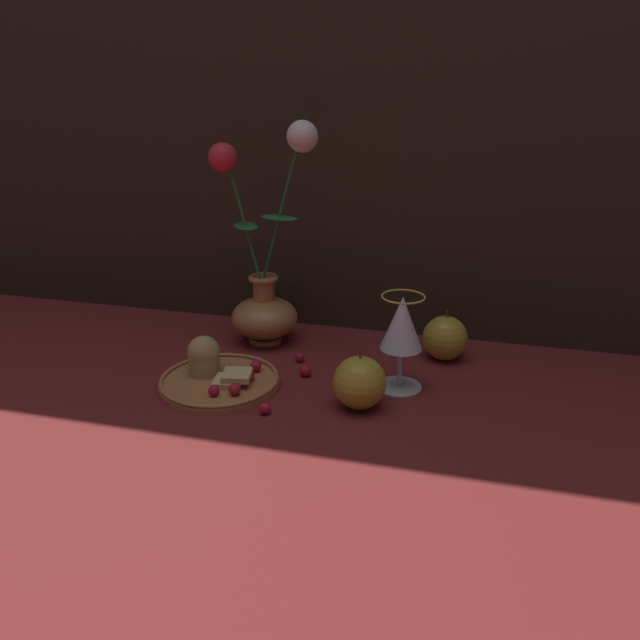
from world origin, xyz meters
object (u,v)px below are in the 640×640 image
object	(u,v)px
plate_with_pastries	(217,374)
apple_near_glass	(445,338)
apple_beside_vase	(360,383)
vase	(265,288)
wine_glass	(402,328)

from	to	relation	value
plate_with_pastries	apple_near_glass	distance (m)	0.39
apple_near_glass	apple_beside_vase	bearing A→B (deg)	-118.09
vase	plate_with_pastries	size ratio (longest dim) A/B	2.07
plate_with_pastries	apple_near_glass	size ratio (longest dim) A/B	2.13
apple_beside_vase	apple_near_glass	size ratio (longest dim) A/B	1.02
apple_beside_vase	vase	bearing A→B (deg)	137.26
wine_glass	apple_near_glass	world-z (taller)	wine_glass
vase	wine_glass	world-z (taller)	vase
vase	apple_near_glass	distance (m)	0.33
vase	plate_with_pastries	xyz separation A→B (m)	(-0.02, -0.18, -0.09)
apple_beside_vase	wine_glass	bearing A→B (deg)	57.74
apple_beside_vase	apple_near_glass	world-z (taller)	apple_beside_vase
vase	wine_glass	distance (m)	0.29
vase	apple_near_glass	xyz separation A→B (m)	(0.32, 0.01, -0.07)
wine_glass	apple_beside_vase	world-z (taller)	wine_glass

